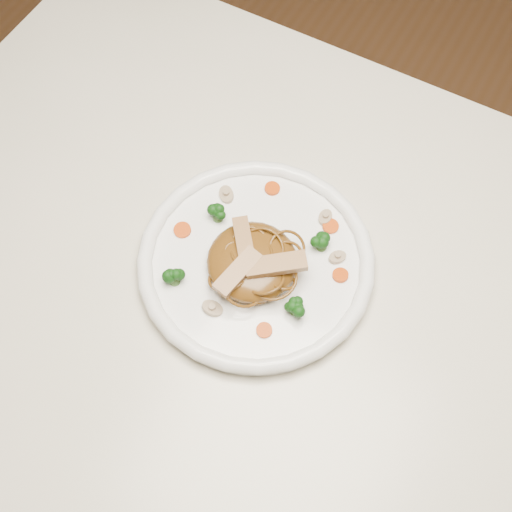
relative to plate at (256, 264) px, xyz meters
The scene contains 20 objects.
ground 0.76m from the plate, ahead, with size 4.00×4.00×0.00m, color brown.
table 0.12m from the plate, ahead, with size 1.20×0.80×0.75m.
plate is the anchor object (origin of this frame).
noodle_mound 0.03m from the plate, 89.28° to the right, with size 0.11×0.11×0.04m, color brown.
chicken_a 0.06m from the plate, 16.38° to the right, with size 0.08×0.02×0.01m, color #AD7D51.
chicken_b 0.05m from the plate, behind, with size 0.06×0.02×0.01m, color #AD7D51.
chicken_c 0.06m from the plate, 94.42° to the right, with size 0.07×0.02×0.01m, color #AD7D51.
broccoli_0 0.09m from the plate, 42.31° to the left, with size 0.02×0.02×0.03m, color #10420D, non-canonical shape.
broccoli_1 0.08m from the plate, 157.42° to the left, with size 0.03×0.03×0.03m, color #10420D, non-canonical shape.
broccoli_2 0.11m from the plate, 135.12° to the right, with size 0.03×0.03×0.03m, color #10420D, non-canonical shape.
broccoli_3 0.09m from the plate, 26.10° to the right, with size 0.03×0.03×0.03m, color #10420D, non-canonical shape.
carrot_0 0.11m from the plate, 56.12° to the left, with size 0.02×0.02×0.01m, color #DD5208.
carrot_1 0.11m from the plate, behind, with size 0.02×0.02×0.01m, color #DD5208.
carrot_2 0.11m from the plate, 17.63° to the left, with size 0.02×0.02×0.01m, color #DD5208.
carrot_3 0.11m from the plate, 107.54° to the left, with size 0.02×0.02×0.01m, color #DD5208.
carrot_4 0.10m from the plate, 55.09° to the right, with size 0.02×0.02×0.01m, color #DD5208.
mushroom_0 0.09m from the plate, 99.79° to the right, with size 0.03×0.03×0.01m, color #C5AE94.
mushroom_1 0.10m from the plate, 31.08° to the left, with size 0.02×0.02×0.01m, color #C5AE94.
mushroom_2 0.11m from the plate, 140.83° to the left, with size 0.03×0.03×0.01m, color #C5AE94.
mushroom_3 0.11m from the plate, 63.64° to the left, with size 0.02×0.02×0.01m, color #C5AE94.
Camera 1 is at (0.14, -0.35, 1.53)m, focal length 47.44 mm.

